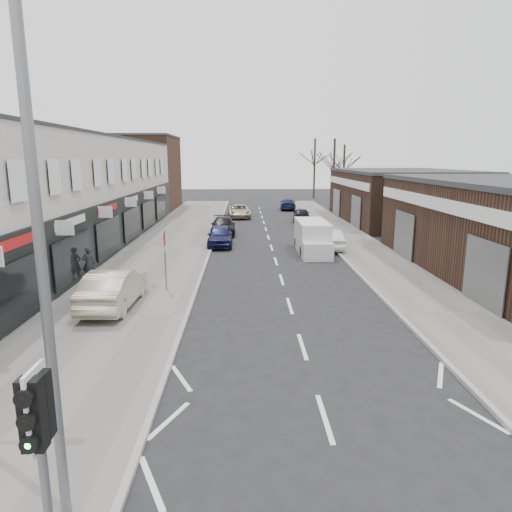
{
  "coord_description": "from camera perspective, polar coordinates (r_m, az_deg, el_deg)",
  "views": [
    {
      "loc": [
        -1.8,
        -7.23,
        5.74
      ],
      "look_at": [
        -1.41,
        7.36,
        2.6
      ],
      "focal_mm": 32.0,
      "sensor_mm": 36.0,
      "label": 1
    }
  ],
  "objects": [
    {
      "name": "ground",
      "position": [
        9.41,
        10.91,
        -25.71
      ],
      "size": [
        160.0,
        160.0,
        0.0
      ],
      "primitive_type": "plane",
      "color": "black",
      "rests_on": "ground"
    },
    {
      "name": "pavement_left",
      "position": [
        30.19,
        -10.94,
        1.07
      ],
      "size": [
        5.5,
        64.0,
        0.12
      ],
      "primitive_type": "cube",
      "color": "slate",
      "rests_on": "ground"
    },
    {
      "name": "pavement_right",
      "position": [
        30.72,
        12.73,
        1.18
      ],
      "size": [
        3.5,
        64.0,
        0.12
      ],
      "primitive_type": "cube",
      "color": "slate",
      "rests_on": "ground"
    },
    {
      "name": "shop_terrace_left",
      "position": [
        29.27,
        -25.27,
        6.7
      ],
      "size": [
        8.0,
        41.0,
        7.1
      ],
      "primitive_type": "cube",
      "color": "silver",
      "rests_on": "ground"
    },
    {
      "name": "brick_block_far",
      "position": [
        53.56,
        -14.36,
        9.91
      ],
      "size": [
        8.0,
        10.0,
        8.0
      ],
      "primitive_type": "cube",
      "color": "#4C3120",
      "rests_on": "ground"
    },
    {
      "name": "right_unit_far",
      "position": [
        43.78,
        17.68,
        7.0
      ],
      "size": [
        10.0,
        16.0,
        4.5
      ],
      "primitive_type": "cube",
      "color": "#382419",
      "rests_on": "ground"
    },
    {
      "name": "tree_far_a",
      "position": [
        56.57,
        9.55,
        6.15
      ],
      "size": [
        3.6,
        3.6,
        8.0
      ],
      "primitive_type": null,
      "color": "#382D26",
      "rests_on": "ground"
    },
    {
      "name": "tree_far_b",
      "position": [
        62.92,
        10.76,
        6.69
      ],
      "size": [
        3.6,
        3.6,
        7.5
      ],
      "primitive_type": null,
      "color": "#382D26",
      "rests_on": "ground"
    },
    {
      "name": "tree_far_c",
      "position": [
        68.26,
        7.22,
        7.22
      ],
      "size": [
        3.6,
        3.6,
        8.5
      ],
      "primitive_type": null,
      "color": "#382D26",
      "rests_on": "ground"
    },
    {
      "name": "traffic_light",
      "position": [
        6.71,
        -25.56,
        -18.84
      ],
      "size": [
        0.28,
        0.6,
        3.1
      ],
      "color": "slate",
      "rests_on": "pavement_left"
    },
    {
      "name": "street_lamp",
      "position": [
        7.08,
        -24.19,
        1.96
      ],
      "size": [
        2.23,
        0.22,
        8.0
      ],
      "color": "slate",
      "rests_on": "pavement_left"
    },
    {
      "name": "warning_sign",
      "position": [
        19.84,
        -11.25,
        1.63
      ],
      "size": [
        0.12,
        0.8,
        2.7
      ],
      "color": "slate",
      "rests_on": "pavement_left"
    },
    {
      "name": "white_van",
      "position": [
        28.36,
        7.05,
        2.26
      ],
      "size": [
        1.79,
        5.0,
        1.95
      ],
      "rotation": [
        0.0,
        0.0,
        0.0
      ],
      "color": "silver",
      "rests_on": "ground"
    },
    {
      "name": "sedan_on_pavement",
      "position": [
        18.36,
        -17.35,
        -3.84
      ],
      "size": [
        1.7,
        4.55,
        1.48
      ],
      "primitive_type": "imported",
      "rotation": [
        0.0,
        0.0,
        3.11
      ],
      "color": "#AFA38C",
      "rests_on": "pavement_left"
    },
    {
      "name": "pedestrian",
      "position": [
        22.67,
        -20.18,
        -0.91
      ],
      "size": [
        0.65,
        0.51,
        1.59
      ],
      "primitive_type": "imported",
      "rotation": [
        0.0,
        0.0,
        3.39
      ],
      "color": "black",
      "rests_on": "pavement_left"
    },
    {
      "name": "parked_car_left_a",
      "position": [
        30.42,
        -4.52,
        2.53
      ],
      "size": [
        1.68,
        4.04,
        1.37
      ],
      "primitive_type": "imported",
      "rotation": [
        0.0,
        0.0,
        0.02
      ],
      "color": "#13163C",
      "rests_on": "ground"
    },
    {
      "name": "parked_car_left_b",
      "position": [
        35.12,
        -4.13,
        3.77
      ],
      "size": [
        1.93,
        4.51,
        1.3
      ],
      "primitive_type": "imported",
      "rotation": [
        0.0,
        0.0,
        0.02
      ],
      "color": "black",
      "rests_on": "ground"
    },
    {
      "name": "parked_car_left_c",
      "position": [
        45.03,
        -2.12,
        5.63
      ],
      "size": [
        2.4,
        4.74,
        1.29
      ],
      "primitive_type": "imported",
      "rotation": [
        0.0,
        0.0,
        0.06
      ],
      "color": "#B6A692",
      "rests_on": "ground"
    },
    {
      "name": "parked_car_right_a",
      "position": [
        29.53,
        8.84,
        2.1
      ],
      "size": [
        1.63,
        4.1,
        1.33
      ],
      "primitive_type": "imported",
      "rotation": [
        0.0,
        0.0,
        3.2
      ],
      "color": "silver",
      "rests_on": "ground"
    },
    {
      "name": "parked_car_right_b",
      "position": [
        42.29,
        5.71,
        5.15
      ],
      "size": [
        1.88,
        3.88,
        1.28
      ],
      "primitive_type": "imported",
      "rotation": [
        0.0,
        0.0,
        3.04
      ],
      "color": "black",
      "rests_on": "ground"
    },
    {
      "name": "parked_car_right_c",
      "position": [
        52.32,
        4.02,
        6.49
      ],
      "size": [
        2.09,
        4.39,
        1.23
      ],
      "primitive_type": "imported",
      "rotation": [
        0.0,
        0.0,
        3.05
      ],
      "color": "#131B3C",
      "rests_on": "ground"
    }
  ]
}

